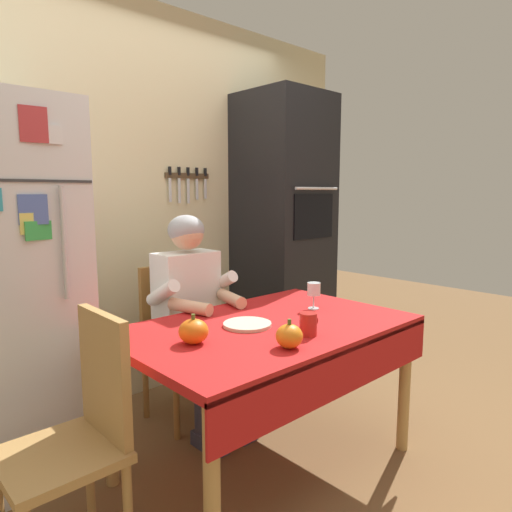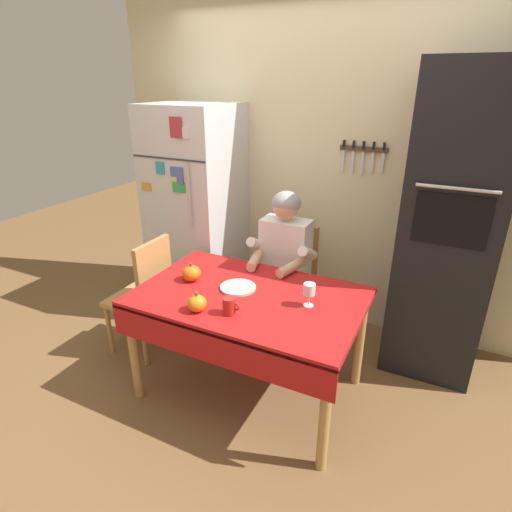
{
  "view_description": "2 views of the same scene",
  "coord_description": "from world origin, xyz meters",
  "views": [
    {
      "loc": [
        -1.49,
        -1.43,
        1.37
      ],
      "look_at": [
        0.05,
        0.23,
        1.05
      ],
      "focal_mm": 31.85,
      "sensor_mm": 36.0,
      "label": 1
    },
    {
      "loc": [
        1.05,
        -1.93,
        1.98
      ],
      "look_at": [
        0.01,
        0.19,
        0.97
      ],
      "focal_mm": 29.12,
      "sensor_mm": 36.0,
      "label": 2
    }
  ],
  "objects": [
    {
      "name": "ground_plane",
      "position": [
        0.0,
        0.0,
        0.0
      ],
      "size": [
        10.0,
        10.0,
        0.0
      ],
      "primitive_type": "plane",
      "color": "brown",
      "rests_on": "ground"
    },
    {
      "name": "back_wall_assembly",
      "position": [
        0.05,
        1.35,
        1.3
      ],
      "size": [
        3.7,
        0.13,
        2.6
      ],
      "color": "beige",
      "rests_on": "ground"
    },
    {
      "name": "wall_oven",
      "position": [
        1.05,
        1.0,
        1.05
      ],
      "size": [
        0.6,
        0.64,
        2.1
      ],
      "color": "black",
      "rests_on": "ground"
    },
    {
      "name": "dining_table",
      "position": [
        0.0,
        0.08,
        0.66
      ],
      "size": [
        1.4,
        0.9,
        0.74
      ],
      "color": "tan",
      "rests_on": "ground"
    },
    {
      "name": "chair_behind_person",
      "position": [
        -0.03,
        0.87,
        0.51
      ],
      "size": [
        0.4,
        0.4,
        0.93
      ],
      "color": "#9E6B33",
      "rests_on": "ground"
    },
    {
      "name": "seated_person",
      "position": [
        -0.03,
        0.68,
        0.74
      ],
      "size": [
        0.47,
        0.55,
        1.25
      ],
      "color": "#38384C",
      "rests_on": "ground"
    },
    {
      "name": "chair_left_side",
      "position": [
        -0.9,
        0.16,
        0.51
      ],
      "size": [
        0.4,
        0.4,
        0.93
      ],
      "color": "tan",
      "rests_on": "ground"
    },
    {
      "name": "coffee_mug",
      "position": [
        0.01,
        -0.16,
        0.79
      ],
      "size": [
        0.11,
        0.08,
        0.1
      ],
      "color": "#B2231E",
      "rests_on": "dining_table"
    },
    {
      "name": "wine_glass",
      "position": [
        0.38,
        0.13,
        0.84
      ],
      "size": [
        0.07,
        0.07,
        0.15
      ],
      "color": "white",
      "rests_on": "dining_table"
    },
    {
      "name": "pumpkin_large",
      "position": [
        -0.18,
        -0.21,
        0.79
      ],
      "size": [
        0.11,
        0.11,
        0.12
      ],
      "color": "orange",
      "rests_on": "dining_table"
    },
    {
      "name": "pumpkin_medium",
      "position": [
        -0.43,
        0.1,
        0.79
      ],
      "size": [
        0.13,
        0.13,
        0.13
      ],
      "color": "orange",
      "rests_on": "dining_table"
    },
    {
      "name": "serving_tray",
      "position": [
        -0.1,
        0.13,
        0.75
      ],
      "size": [
        0.23,
        0.23,
        0.02
      ],
      "primitive_type": "cylinder",
      "color": "beige",
      "rests_on": "dining_table"
    }
  ]
}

